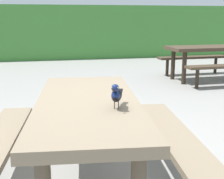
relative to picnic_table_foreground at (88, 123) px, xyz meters
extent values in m
plane|color=gray|center=(0.09, 0.28, -0.56)|extent=(60.00, 60.00, 0.00)
cube|color=#428438|center=(0.09, 8.52, 0.31)|extent=(28.00, 1.62, 1.73)
cube|color=#84725B|center=(0.00, 0.00, 0.15)|extent=(0.95, 1.87, 0.07)
cylinder|color=brown|center=(-0.19, 0.73, -0.22)|extent=(0.09, 0.09, 0.67)
cylinder|color=brown|center=(0.34, 0.67, -0.22)|extent=(0.09, 0.09, 0.67)
cylinder|color=brown|center=(-0.62, 0.71, -0.36)|extent=(0.07, 0.07, 0.39)
cube|color=#84725B|center=(0.70, -0.08, -0.14)|extent=(0.47, 1.73, 0.05)
cylinder|color=brown|center=(0.77, 0.56, -0.36)|extent=(0.07, 0.07, 0.39)
ellipsoid|color=black|center=(0.16, -0.27, 0.28)|extent=(0.12, 0.17, 0.09)
ellipsoid|color=navy|center=(0.15, -0.31, 0.29)|extent=(0.08, 0.09, 0.06)
sphere|color=navy|center=(0.14, -0.32, 0.34)|extent=(0.05, 0.05, 0.05)
sphere|color=#EAE08C|center=(0.15, -0.34, 0.35)|extent=(0.01, 0.01, 0.01)
sphere|color=#EAE08C|center=(0.12, -0.33, 0.35)|extent=(0.01, 0.01, 0.01)
cone|color=black|center=(0.13, -0.36, 0.34)|extent=(0.03, 0.03, 0.02)
cube|color=black|center=(0.21, -0.16, 0.27)|extent=(0.07, 0.11, 0.04)
cylinder|color=#47423D|center=(0.17, -0.28, 0.21)|extent=(0.01, 0.01, 0.05)
cylinder|color=#47423D|center=(0.15, -0.27, 0.21)|extent=(0.01, 0.01, 0.05)
cube|color=#473828|center=(3.16, 3.80, 0.15)|extent=(1.82, 0.81, 0.07)
cylinder|color=#2E241A|center=(2.47, 3.51, -0.22)|extent=(0.09, 0.09, 0.67)
cylinder|color=#2E241A|center=(2.45, 4.04, -0.22)|extent=(0.09, 0.09, 0.67)
cylinder|color=#2E241A|center=(2.54, 3.08, -0.36)|extent=(0.07, 0.07, 0.39)
cube|color=#473828|center=(3.14, 4.50, -0.14)|extent=(1.72, 0.33, 0.05)
cylinder|color=#2E241A|center=(3.78, 4.52, -0.36)|extent=(0.07, 0.07, 0.39)
cylinder|color=#2E241A|center=(2.50, 4.48, -0.36)|extent=(0.07, 0.07, 0.39)
camera|label=1|loc=(-0.29, -2.22, 0.79)|focal=48.91mm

